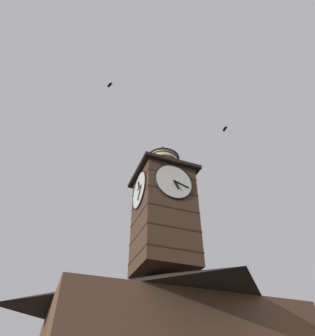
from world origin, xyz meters
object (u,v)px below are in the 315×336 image
moon (154,282)px  flying_bird_high (110,85)px  flying_bird_low (225,129)px  pine_tree_behind (153,327)px  clock_tower (163,207)px

moon → flying_bird_high: (15.94, 31.08, 6.04)m
moon → flying_bird_low: (7.14, 34.07, 1.00)m
pine_tree_behind → flying_bird_low: size_ratio=28.08×
flying_bird_high → flying_bird_low: flying_bird_high is taller
clock_tower → flying_bird_high: flying_bird_high is taller
pine_tree_behind → moon: size_ratio=6.52×
pine_tree_behind → moon: 26.85m
flying_bird_low → moon: bearing=-101.8°
flying_bird_high → clock_tower: bearing=-177.8°
clock_tower → moon: size_ratio=4.61×
flying_bird_low → flying_bird_high: bearing=-18.8°
moon → clock_tower: bearing=70.4°
clock_tower → flying_bird_low: 7.84m
flying_bird_high → flying_bird_low: (-8.80, 2.99, -5.04)m
pine_tree_behind → flying_bird_high: 20.06m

